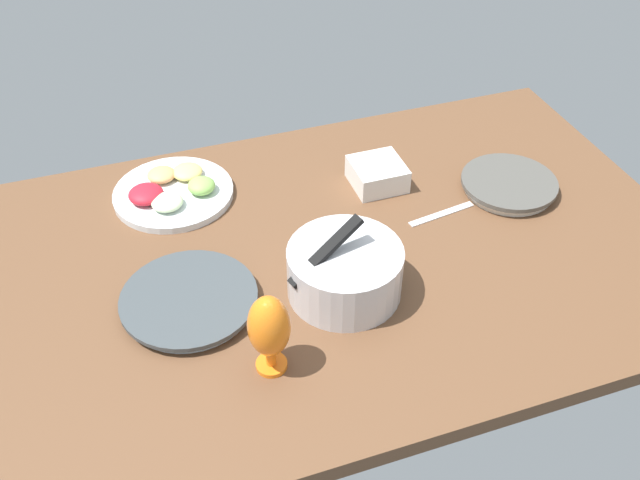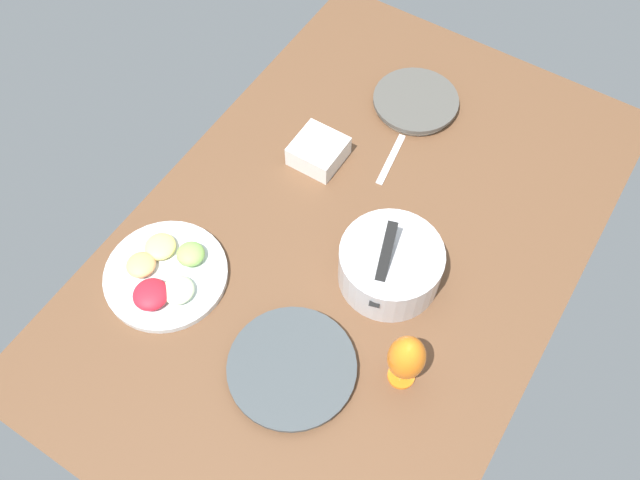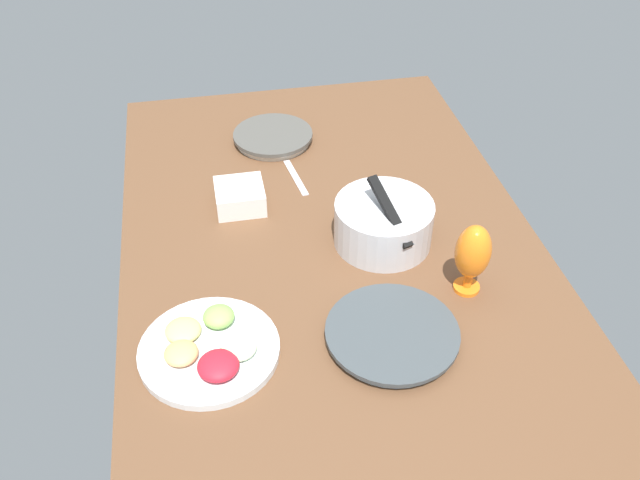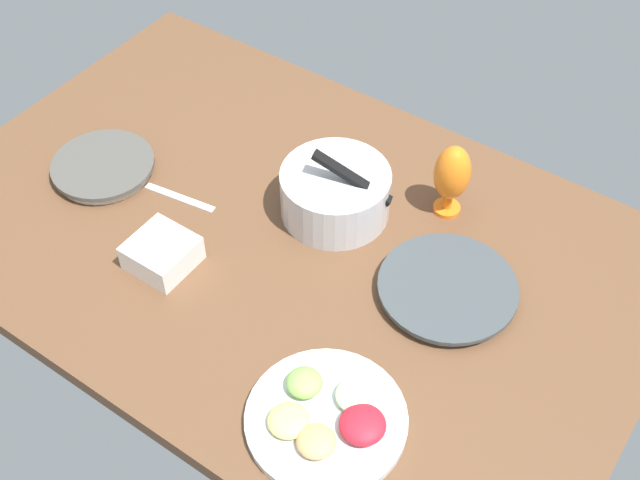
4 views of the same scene
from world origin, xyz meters
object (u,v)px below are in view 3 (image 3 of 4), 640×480
Objects in this scene: square_bowl_white at (240,195)px; fruit_platter at (209,348)px; dinner_plate_left at (273,137)px; mixing_bowl at (383,222)px; hurricane_glass_orange at (473,254)px; dinner_plate_right at (392,335)px.

fruit_platter is at bearing -13.03° from square_bowl_white.
square_bowl_white reaches higher than dinner_plate_left.
dinner_plate_left is 0.95× the size of mixing_bowl.
square_bowl_white is at bearing 166.97° from fruit_platter.
hurricane_glass_orange reaches higher than square_bowl_white.
dinner_plate_right is 38.76cm from fruit_platter.
fruit_platter is (-3.39, -38.61, 0.32)cm from dinner_plate_right.
mixing_bowl reaches higher than dinner_plate_right.
square_bowl_white is (30.46, -13.06, 1.88)cm from dinner_plate_left.
dinner_plate_right is 26.04cm from hurricane_glass_orange.
square_bowl_white is (-41.80, -48.24, -7.38)cm from hurricane_glass_orange.
mixing_bowl is at bearing -144.13° from hurricane_glass_orange.
hurricane_glass_orange is (-8.38, 59.85, 9.07)cm from fruit_platter.
dinner_plate_left is at bearing -154.04° from hurricane_glass_orange.
dinner_plate_right is at bearing 26.75° from square_bowl_white.
dinner_plate_right is 1.57× the size of hurricane_glass_orange.
fruit_platter is at bearing -57.43° from mixing_bowl.
hurricane_glass_orange reaches higher than dinner_plate_left.
hurricane_glass_orange is 1.44× the size of square_bowl_white.
mixing_bowl is at bearing 57.43° from square_bowl_white.
square_bowl_white is at bearing -122.57° from mixing_bowl.
mixing_bowl is 1.98× the size of square_bowl_white.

